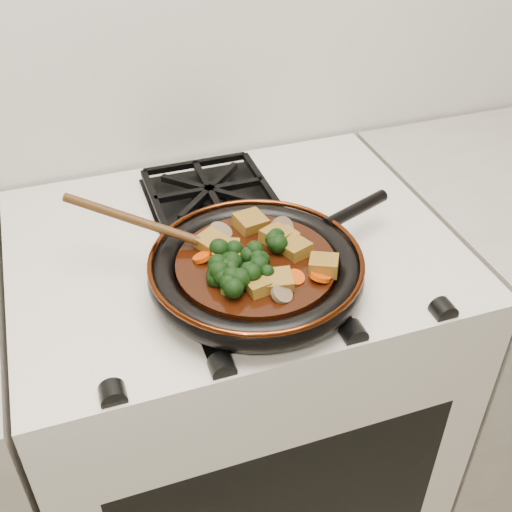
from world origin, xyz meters
name	(u,v)px	position (x,y,z in m)	size (l,w,h in m)	color
stove	(236,407)	(0.00, 1.69, 0.45)	(0.76, 0.60, 0.90)	beige
burner_grate_front	(258,285)	(0.00, 1.55, 0.91)	(0.23, 0.23, 0.03)	black
burner_grate_back	(210,194)	(0.00, 1.83, 0.91)	(0.23, 0.23, 0.03)	black
skillet	(257,269)	(0.00, 1.55, 0.94)	(0.44, 0.34, 0.05)	black
braising_sauce	(256,267)	(0.00, 1.55, 0.95)	(0.25, 0.25, 0.02)	black
tofu_cube_0	(277,236)	(0.05, 1.59, 0.97)	(0.04, 0.04, 0.02)	brown
tofu_cube_1	(229,261)	(-0.04, 1.56, 0.97)	(0.04, 0.04, 0.02)	brown
tofu_cube_2	(226,252)	(-0.04, 1.58, 0.97)	(0.04, 0.04, 0.02)	brown
tofu_cube_3	(278,281)	(0.01, 1.49, 0.97)	(0.04, 0.04, 0.02)	brown
tofu_cube_4	(324,265)	(0.09, 1.50, 0.97)	(0.04, 0.04, 0.02)	brown
tofu_cube_5	(296,249)	(0.06, 1.55, 0.97)	(0.04, 0.04, 0.02)	brown
tofu_cube_6	(250,223)	(0.02, 1.64, 0.97)	(0.04, 0.05, 0.02)	brown
tofu_cube_7	(286,239)	(0.06, 1.58, 0.97)	(0.04, 0.03, 0.02)	brown
tofu_cube_8	(212,243)	(-0.06, 1.61, 0.97)	(0.04, 0.04, 0.02)	brown
tofu_cube_9	(257,286)	(-0.02, 1.49, 0.97)	(0.04, 0.03, 0.02)	brown
broccoli_floret_0	(224,265)	(-0.05, 1.55, 0.97)	(0.06, 0.06, 0.05)	black
broccoli_floret_1	(225,288)	(-0.07, 1.50, 0.97)	(0.06, 0.06, 0.05)	black
broccoli_floret_2	(254,259)	(-0.01, 1.55, 0.97)	(0.06, 0.06, 0.05)	black
broccoli_floret_3	(222,273)	(-0.06, 1.53, 0.97)	(0.06, 0.06, 0.05)	black
broccoli_floret_4	(276,241)	(0.04, 1.58, 0.97)	(0.06, 0.06, 0.06)	black
broccoli_floret_5	(229,280)	(-0.06, 1.51, 0.97)	(0.06, 0.06, 0.05)	black
broccoli_floret_6	(255,272)	(-0.01, 1.52, 0.97)	(0.06, 0.06, 0.05)	black
broccoli_floret_7	(225,250)	(-0.04, 1.58, 0.97)	(0.06, 0.06, 0.06)	black
carrot_coin_0	(320,277)	(0.07, 1.48, 0.96)	(0.03, 0.03, 0.01)	#CA3A05
carrot_coin_1	(238,281)	(-0.04, 1.51, 0.96)	(0.03, 0.03, 0.01)	#CA3A05
carrot_coin_2	(202,257)	(-0.08, 1.58, 0.96)	(0.03, 0.03, 0.01)	#CA3A05
carrot_coin_3	(295,278)	(0.04, 1.49, 0.96)	(0.03, 0.03, 0.01)	#CA3A05
mushroom_slice_0	(282,294)	(0.01, 1.46, 0.97)	(0.03, 0.03, 0.01)	brown
mushroom_slice_1	(221,231)	(-0.03, 1.64, 0.97)	(0.04, 0.04, 0.01)	brown
mushroom_slice_2	(282,228)	(0.06, 1.61, 0.97)	(0.04, 0.04, 0.01)	brown
wooden_spoon	(175,233)	(-0.11, 1.63, 0.98)	(0.15, 0.11, 0.26)	#40250D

